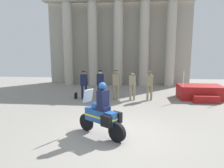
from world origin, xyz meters
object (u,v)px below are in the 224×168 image
object	(u,v)px
officer_in_row_0	(84,83)
officer_in_row_1	(100,82)
officer_in_row_4	(150,84)
officer_in_row_2	(116,82)
reviewing_stand	(200,92)
officer_in_row_3	(132,83)
motorcycle_with_rider	(102,114)
briefcase_on_ground	(76,96)

from	to	relation	value
officer_in_row_0	officer_in_row_1	world-z (taller)	officer_in_row_1
officer_in_row_1	officer_in_row_4	size ratio (longest dim) A/B	1.03
officer_in_row_2	officer_in_row_1	bearing A→B (deg)	1.98
reviewing_stand	officer_in_row_4	distance (m)	3.19
officer_in_row_0	officer_in_row_1	xyz separation A→B (m)	(0.95, 0.19, 0.02)
reviewing_stand	officer_in_row_0	world-z (taller)	reviewing_stand
officer_in_row_3	officer_in_row_4	distance (m)	1.00
officer_in_row_2	officer_in_row_3	world-z (taller)	officer_in_row_2
officer_in_row_2	officer_in_row_4	size ratio (longest dim) A/B	1.05
officer_in_row_0	motorcycle_with_rider	size ratio (longest dim) A/B	0.89
officer_in_row_0	officer_in_row_2	world-z (taller)	officer_in_row_2
officer_in_row_0	briefcase_on_ground	xyz separation A→B (m)	(-0.55, 0.14, -0.82)
officer_in_row_1	officer_in_row_3	world-z (taller)	officer_in_row_1
officer_in_row_1	officer_in_row_3	bearing A→B (deg)	-176.63
officer_in_row_2	officer_in_row_3	xyz separation A→B (m)	(0.96, -0.03, -0.04)
officer_in_row_2	officer_in_row_4	world-z (taller)	officer_in_row_2
reviewing_stand	officer_in_row_4	xyz separation A→B (m)	(-3.08, -0.57, 0.60)
officer_in_row_1	officer_in_row_4	distance (m)	2.91
officer_in_row_2	officer_in_row_3	size ratio (longest dim) A/B	1.04
officer_in_row_1	motorcycle_with_rider	distance (m)	5.40
officer_in_row_4	briefcase_on_ground	world-z (taller)	officer_in_row_4
officer_in_row_0	officer_in_row_1	bearing A→B (deg)	-162.41
motorcycle_with_rider	officer_in_row_0	bearing A→B (deg)	-35.63
motorcycle_with_rider	briefcase_on_ground	distance (m)	5.80
officer_in_row_1	officer_in_row_4	world-z (taller)	officer_in_row_1
officer_in_row_2	briefcase_on_ground	world-z (taller)	officer_in_row_2
officer_in_row_0	briefcase_on_ground	size ratio (longest dim) A/B	4.72
reviewing_stand	officer_in_row_2	distance (m)	5.13
officer_in_row_2	reviewing_stand	bearing A→B (deg)	-166.65
reviewing_stand	officer_in_row_3	distance (m)	4.18
officer_in_row_0	briefcase_on_ground	bearing A→B (deg)	-7.52
officer_in_row_3	briefcase_on_ground	distance (m)	3.50
officer_in_row_0	officer_in_row_3	size ratio (longest dim) A/B	1.01
officer_in_row_3	motorcycle_with_rider	xyz separation A→B (m)	(-1.07, -5.23, -0.20)
officer_in_row_0	officer_in_row_2	bearing A→B (deg)	-170.16
officer_in_row_1	briefcase_on_ground	bearing A→B (deg)	8.37
officer_in_row_1	officer_in_row_2	size ratio (longest dim) A/B	0.98
officer_in_row_4	motorcycle_with_rider	bearing A→B (deg)	75.05
reviewing_stand	officer_in_row_3	world-z (taller)	reviewing_stand
officer_in_row_2	officer_in_row_3	distance (m)	0.96
reviewing_stand	officer_in_row_0	xyz separation A→B (m)	(-6.94, -0.73, 0.61)
reviewing_stand	briefcase_on_ground	bearing A→B (deg)	-175.45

